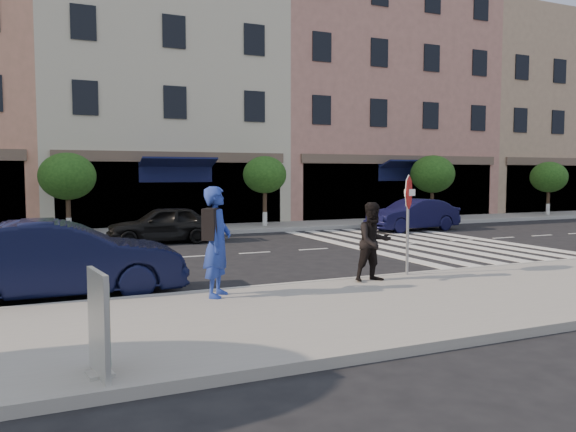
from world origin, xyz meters
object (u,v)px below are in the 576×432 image
object	(u,v)px
walker	(374,242)
car_near_mid	(61,260)
car_far_right	(413,215)
car_far_mid	(163,224)
stop_sign	(409,201)
poster_board	(99,325)
photographer	(217,242)

from	to	relation	value
walker	car_near_mid	size ratio (longest dim) A/B	0.36
car_near_mid	car_far_right	xyz separation A→B (m)	(14.12, 8.07, -0.09)
car_far_mid	stop_sign	bearing A→B (deg)	23.99
car_far_right	car_near_mid	bearing A→B (deg)	-64.35
poster_board	car_far_mid	size ratio (longest dim) A/B	0.31
car_far_right	car_far_mid	bearing A→B (deg)	-94.09
photographer	car_far_mid	size ratio (longest dim) A/B	0.53
stop_sign	car_far_right	xyz separation A→B (m)	(6.95, 9.27, -1.12)
car_far_mid	car_far_right	size ratio (longest dim) A/B	0.93
photographer	car_far_right	xyz separation A→B (m)	(11.48, 9.69, -0.49)
photographer	walker	world-z (taller)	photographer
photographer	walker	xyz separation A→B (m)	(3.43, 0.09, -0.18)
walker	car_near_mid	world-z (taller)	walker
stop_sign	walker	size ratio (longest dim) A/B	1.34
car_near_mid	car_far_mid	world-z (taller)	car_near_mid
photographer	poster_board	bearing A→B (deg)	177.63
poster_board	photographer	bearing A→B (deg)	46.98
photographer	car_near_mid	size ratio (longest dim) A/B	0.44
poster_board	car_near_mid	world-z (taller)	car_near_mid
stop_sign	car_far_right	size ratio (longest dim) A/B	0.55
stop_sign	poster_board	xyz separation A→B (m)	(-6.92, -3.83, -1.07)
photographer	car_far_right	world-z (taller)	photographer
poster_board	walker	bearing A→B (deg)	23.04
car_far_right	poster_board	bearing A→B (deg)	-50.73
car_near_mid	car_far_mid	xyz separation A→B (m)	(3.57, 8.07, -0.11)
stop_sign	car_far_mid	world-z (taller)	stop_sign
photographer	car_far_mid	xyz separation A→B (m)	(0.94, 9.69, -0.51)
stop_sign	car_far_right	world-z (taller)	stop_sign
car_far_mid	photographer	bearing A→B (deg)	-2.73
photographer	walker	size ratio (longest dim) A/B	1.22
walker	car_far_mid	bearing A→B (deg)	103.67
walker	stop_sign	bearing A→B (deg)	15.84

